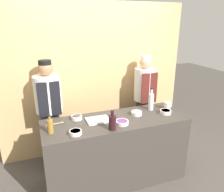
{
  "coord_description": "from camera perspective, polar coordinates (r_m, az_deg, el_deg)",
  "views": [
    {
      "loc": [
        -0.93,
        -2.38,
        2.11
      ],
      "look_at": [
        0.0,
        0.13,
        1.19
      ],
      "focal_mm": 35.0,
      "sensor_mm": 36.0,
      "label": 1
    }
  ],
  "objects": [
    {
      "name": "bottle_wine",
      "position": [
        2.54,
        0.1,
        -6.84
      ],
      "size": [
        0.09,
        0.09,
        0.24
      ],
      "color": "black",
      "rests_on": "counter"
    },
    {
      "name": "wooden_spoon",
      "position": [
        2.78,
        -14.22,
        -6.98
      ],
      "size": [
        0.21,
        0.04,
        0.02
      ],
      "color": "#B2844C",
      "rests_on": "counter"
    },
    {
      "name": "sauce_bowl_green",
      "position": [
        2.5,
        -9.52,
        -9.32
      ],
      "size": [
        0.14,
        0.14,
        0.04
      ],
      "color": "silver",
      "rests_on": "counter"
    },
    {
      "name": "counter",
      "position": [
        3.04,
        0.89,
        -13.98
      ],
      "size": [
        1.86,
        0.66,
        0.91
      ],
      "color": "#3D3833",
      "rests_on": "ground_plane"
    },
    {
      "name": "bottle_vinegar",
      "position": [
        2.56,
        -15.86,
        -7.55
      ],
      "size": [
        0.07,
        0.07,
        0.22
      ],
      "color": "olive",
      "rests_on": "counter"
    },
    {
      "name": "chef_right",
      "position": [
        3.69,
        8.32,
        -0.92
      ],
      "size": [
        0.34,
        0.34,
        1.6
      ],
      "color": "#28282D",
      "rests_on": "ground_plane"
    },
    {
      "name": "sauce_bowl_brown",
      "position": [
        3.08,
        13.81,
        -3.99
      ],
      "size": [
        0.15,
        0.15,
        0.05
      ],
      "color": "silver",
      "rests_on": "counter"
    },
    {
      "name": "sauce_bowl_yellow",
      "position": [
        2.97,
        6.43,
        -4.43
      ],
      "size": [
        0.14,
        0.14,
        0.05
      ],
      "color": "silver",
      "rests_on": "counter"
    },
    {
      "name": "sauce_bowl_purple",
      "position": [
        2.7,
        2.62,
        -6.86
      ],
      "size": [
        0.16,
        0.16,
        0.04
      ],
      "color": "silver",
      "rests_on": "counter"
    },
    {
      "name": "ground_plane",
      "position": [
        3.31,
        0.85,
        -20.6
      ],
      "size": [
        14.0,
        14.0,
        0.0
      ],
      "primitive_type": "plane",
      "color": "#4C4742"
    },
    {
      "name": "bottle_clear",
      "position": [
        3.13,
        10.16,
        -1.36
      ],
      "size": [
        0.07,
        0.07,
        0.32
      ],
      "color": "silver",
      "rests_on": "counter"
    },
    {
      "name": "chef_left",
      "position": [
        3.28,
        -15.96,
        -4.02
      ],
      "size": [
        0.37,
        0.37,
        1.62
      ],
      "color": "#28282D",
      "rests_on": "ground_plane"
    },
    {
      "name": "cutting_board",
      "position": [
        2.79,
        -3.7,
        -6.28
      ],
      "size": [
        0.29,
        0.21,
        0.02
      ],
      "color": "white",
      "rests_on": "counter"
    },
    {
      "name": "cabinet_wall",
      "position": [
        3.61,
        -4.76,
        4.3
      ],
      "size": [
        3.05,
        0.18,
        2.4
      ],
      "color": "tan",
      "rests_on": "ground_plane"
    },
    {
      "name": "cup_cream",
      "position": [
        3.24,
        14.25,
        -2.44
      ],
      "size": [
        0.09,
        0.09,
        0.1
      ],
      "color": "silver",
      "rests_on": "counter"
    },
    {
      "name": "sauce_bowl_white",
      "position": [
        2.86,
        -9.22,
        -5.52
      ],
      "size": [
        0.14,
        0.14,
        0.05
      ],
      "color": "silver",
      "rests_on": "counter"
    }
  ]
}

